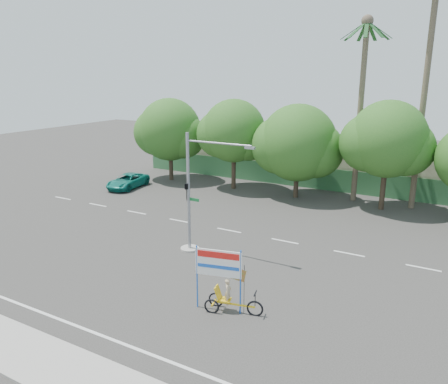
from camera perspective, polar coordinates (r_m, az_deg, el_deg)
The scene contains 14 objects.
ground at distance 22.17m, azimuth -4.85°, elevation -12.15°, with size 120.00×120.00×0.00m, color #33302D.
sidewalk_near at distance 17.42m, azimuth -19.82°, elevation -21.29°, with size 50.00×2.40×0.12m, color gray.
fence at distance 40.39m, azimuth 12.43°, elevation 1.72°, with size 38.00×0.08×2.00m, color #336B3D.
building_left at distance 47.93m, azimuth 2.61°, elevation 5.38°, with size 12.00×8.00×4.00m, color beige.
building_right at distance 43.15m, azimuth 24.49°, elevation 2.64°, with size 14.00×8.00×3.60m, color beige.
tree_far_left at distance 42.86m, azimuth -7.13°, elevation 7.84°, with size 7.14×6.00×7.96m.
tree_left at distance 39.11m, azimuth 1.23°, elevation 7.69°, with size 6.66×5.60×8.07m.
tree_center at distance 36.78m, azimuth 9.54°, elevation 6.08°, with size 7.62×6.40×7.85m.
tree_right at distance 34.96m, azimuth 20.49°, elevation 6.14°, with size 6.90×5.80×8.36m.
palm_tall at distance 35.85m, azimuth 25.01°, elevation 14.31°, with size 3.73×3.79×17.45m.
palm_short at distance 36.55m, azimuth 17.55°, elevation 12.47°, with size 3.73×3.79×14.45m.
traffic_signal at distance 25.29m, azimuth -4.08°, elevation -1.49°, with size 4.72×1.10×7.00m.
trike_billboard at distance 19.46m, azimuth 0.11°, elevation -12.19°, with size 3.01×1.08×3.02m.
pickup_truck at distance 41.02m, azimuth -12.47°, elevation 1.41°, with size 2.13×4.62×1.29m, color #107666.
Camera 1 is at (11.20, -16.21, 10.17)m, focal length 35.00 mm.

